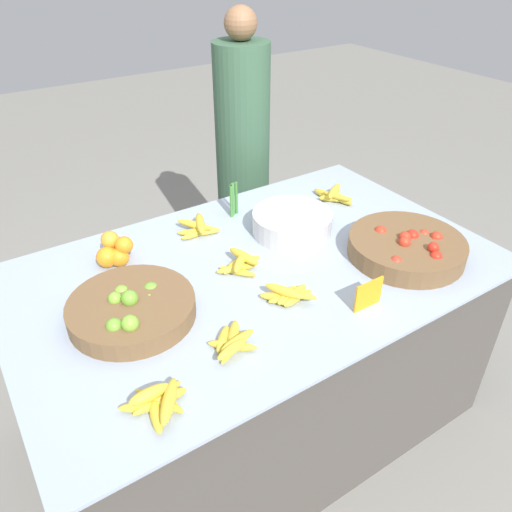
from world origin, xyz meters
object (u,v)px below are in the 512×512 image
object	(u,v)px
lime_bowl	(132,308)
price_sign	(369,294)
vendor_person	(243,172)
tomato_basket	(407,247)
metal_bowl	(292,223)

from	to	relation	value
lime_bowl	price_sign	xyz separation A→B (m)	(0.66, -0.37, 0.02)
lime_bowl	price_sign	distance (m)	0.76
lime_bowl	vendor_person	world-z (taller)	vendor_person
lime_bowl	vendor_person	distance (m)	1.33
tomato_basket	price_sign	size ratio (longest dim) A/B	3.84
metal_bowl	vendor_person	bearing A→B (deg)	72.43
lime_bowl	metal_bowl	size ratio (longest dim) A/B	1.26
tomato_basket	vendor_person	world-z (taller)	vendor_person
metal_bowl	vendor_person	size ratio (longest dim) A/B	0.21
metal_bowl	price_sign	world-z (taller)	price_sign
tomato_basket	price_sign	bearing A→B (deg)	-156.72
price_sign	vendor_person	xyz separation A→B (m)	(0.32, 1.27, -0.13)
lime_bowl	vendor_person	bearing A→B (deg)	42.82
vendor_person	price_sign	bearing A→B (deg)	-103.97
lime_bowl	metal_bowl	xyz separation A→B (m)	(0.73, 0.14, 0.01)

